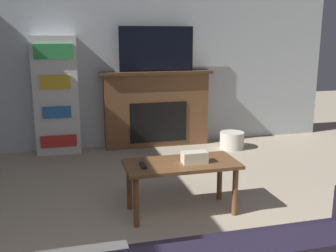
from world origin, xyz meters
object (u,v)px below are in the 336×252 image
(bookshelf, at_px, (56,96))
(coffee_table, at_px, (181,170))
(fireplace, at_px, (157,109))
(tv, at_px, (157,49))
(storage_basket, at_px, (232,140))

(bookshelf, bearing_deg, coffee_table, -63.90)
(coffee_table, bearing_deg, fireplace, 82.61)
(coffee_table, xyz_separation_m, bookshelf, (-1.08, 2.20, 0.38))
(fireplace, distance_m, tv, 0.84)
(fireplace, height_order, coffee_table, fireplace)
(fireplace, height_order, storage_basket, fireplace)
(coffee_table, distance_m, storage_basket, 2.22)
(bookshelf, relative_size, storage_basket, 4.60)
(tv, relative_size, storage_basket, 3.07)
(tv, distance_m, bookshelf, 1.49)
(tv, bearing_deg, bookshelf, -179.89)
(tv, relative_size, bookshelf, 0.67)
(fireplace, bearing_deg, tv, -90.00)
(fireplace, distance_m, coffee_table, 2.25)
(storage_basket, bearing_deg, fireplace, 156.80)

